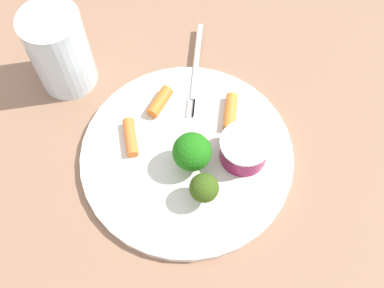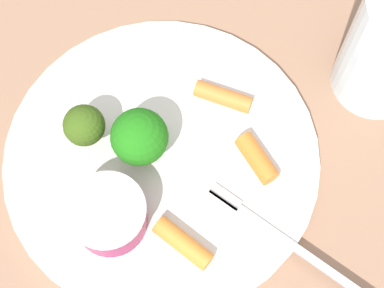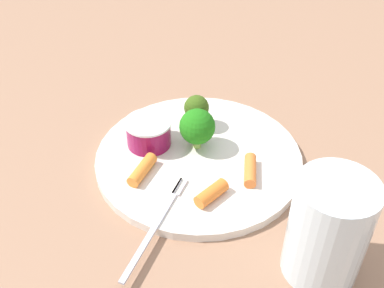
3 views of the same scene
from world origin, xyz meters
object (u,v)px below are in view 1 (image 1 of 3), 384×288
(sauce_cup, at_px, (244,149))
(carrot_stick_2, at_px, (160,102))
(plate, at_px, (187,155))
(carrot_stick_0, at_px, (130,137))
(broccoli_floret_0, at_px, (192,152))
(carrot_stick_1, at_px, (230,112))
(broccoli_floret_1, at_px, (204,188))
(fork, at_px, (196,70))
(drinking_glass, at_px, (60,51))

(sauce_cup, bearing_deg, carrot_stick_2, -117.87)
(plate, height_order, carrot_stick_0, carrot_stick_0)
(broccoli_floret_0, height_order, carrot_stick_1, broccoli_floret_0)
(broccoli_floret_0, bearing_deg, broccoli_floret_1, 24.77)
(carrot_stick_2, relative_size, fork, 0.27)
(sauce_cup, bearing_deg, broccoli_floret_1, -34.13)
(sauce_cup, distance_m, carrot_stick_2, 0.13)
(sauce_cup, distance_m, carrot_stick_0, 0.14)
(plate, xyz_separation_m, broccoli_floret_1, (0.06, 0.03, 0.04))
(carrot_stick_0, relative_size, carrot_stick_2, 1.16)
(carrot_stick_1, bearing_deg, carrot_stick_0, -66.11)
(sauce_cup, xyz_separation_m, broccoli_floret_0, (0.02, -0.06, 0.02))
(fork, xyz_separation_m, drinking_glass, (0.03, -0.18, 0.05))
(carrot_stick_2, height_order, drinking_glass, drinking_glass)
(carrot_stick_0, bearing_deg, carrot_stick_1, 113.89)
(sauce_cup, relative_size, carrot_stick_2, 1.42)
(plate, distance_m, sauce_cup, 0.07)
(broccoli_floret_1, xyz_separation_m, carrot_stick_1, (-0.12, 0.02, -0.02))
(fork, bearing_deg, plate, 2.28)
(broccoli_floret_0, distance_m, drinking_glass, 0.22)
(broccoli_floret_1, height_order, carrot_stick_0, broccoli_floret_1)
(sauce_cup, bearing_deg, fork, -148.46)
(carrot_stick_2, bearing_deg, broccoli_floret_1, 30.71)
(carrot_stick_1, height_order, carrot_stick_2, carrot_stick_2)
(broccoli_floret_1, relative_size, drinking_glass, 0.41)
(broccoli_floret_0, height_order, carrot_stick_2, broccoli_floret_0)
(carrot_stick_0, height_order, carrot_stick_2, carrot_stick_2)
(carrot_stick_0, relative_size, fork, 0.32)
(plate, relative_size, carrot_stick_0, 5.31)
(broccoli_floret_1, bearing_deg, carrot_stick_2, -149.29)
(carrot_stick_0, xyz_separation_m, carrot_stick_2, (-0.06, 0.03, 0.00))
(sauce_cup, height_order, carrot_stick_0, sauce_cup)
(broccoli_floret_0, xyz_separation_m, broccoli_floret_1, (0.04, 0.02, -0.00))
(sauce_cup, height_order, drinking_glass, drinking_glass)
(plate, bearing_deg, carrot_stick_1, 142.40)
(broccoli_floret_1, height_order, carrot_stick_2, broccoli_floret_1)
(carrot_stick_1, bearing_deg, carrot_stick_2, -91.95)
(broccoli_floret_0, distance_m, broccoli_floret_1, 0.05)
(fork, relative_size, drinking_glass, 1.35)
(plate, height_order, drinking_glass, drinking_glass)
(plate, height_order, carrot_stick_2, carrot_stick_2)
(carrot_stick_2, distance_m, fork, 0.07)
(broccoli_floret_1, distance_m, carrot_stick_0, 0.12)
(broccoli_floret_1, xyz_separation_m, carrot_stick_2, (-0.12, -0.07, -0.02))
(broccoli_floret_1, relative_size, carrot_stick_0, 0.96)
(plate, distance_m, carrot_stick_1, 0.08)
(plate, relative_size, sauce_cup, 4.37)
(carrot_stick_2, bearing_deg, broccoli_floret_0, 33.58)
(sauce_cup, distance_m, drinking_glass, 0.27)
(broccoli_floret_0, bearing_deg, carrot_stick_0, -105.75)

